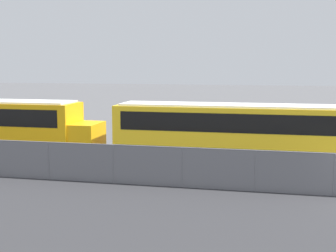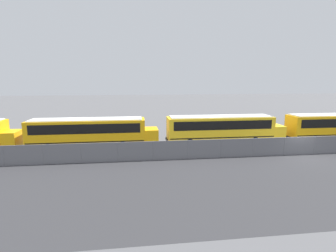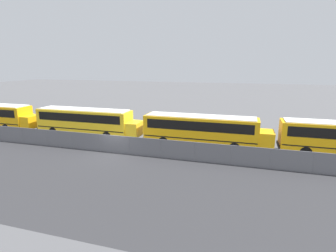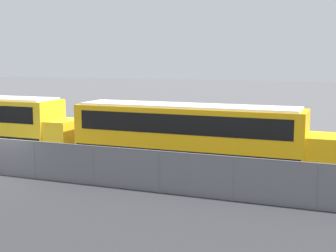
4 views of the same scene
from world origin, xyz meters
name	(u,v)px [view 3 (image 3 of 4)]	position (x,y,z in m)	size (l,w,h in m)	color
ground_plane	(115,153)	(0.00, 0.00, 0.00)	(200.00, 200.00, 0.00)	#4C4C4F
road_strip	(77,179)	(0.00, -6.00, 0.00)	(153.85, 12.00, 0.01)	#2B2B2D
fence	(115,144)	(0.00, 0.00, 0.89)	(119.92, 0.07, 1.75)	#9EA0A5
school_bus_3	(86,120)	(-6.01, 4.59, 1.92)	(12.84, 2.46, 3.21)	yellow
school_bus_4	(203,128)	(7.65, 4.32, 1.92)	(12.84, 2.46, 3.21)	#EDA80F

